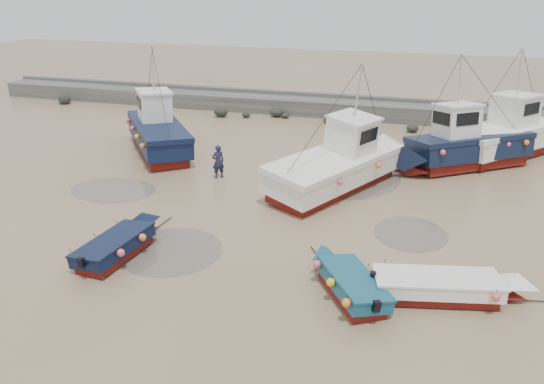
{
  "coord_description": "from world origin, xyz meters",
  "views": [
    {
      "loc": [
        5.62,
        -17.77,
        10.12
      ],
      "look_at": [
        -0.26,
        2.58,
        1.4
      ],
      "focal_mm": 35.0,
      "sensor_mm": 36.0,
      "label": 1
    }
  ],
  "objects_px": {
    "dinghy_1": "(121,241)",
    "person": "(219,178)",
    "dinghy_3": "(449,285)",
    "cabin_boat_0": "(156,129)",
    "cabin_boat_1": "(341,162)",
    "dinghy_2": "(346,278)",
    "cabin_boat_2": "(461,145)",
    "cabin_boat_3": "(509,134)"
  },
  "relations": [
    {
      "from": "dinghy_1",
      "to": "person",
      "type": "height_order",
      "value": "dinghy_1"
    },
    {
      "from": "person",
      "to": "dinghy_3",
      "type": "bearing_deg",
      "value": 101.69
    },
    {
      "from": "dinghy_1",
      "to": "person",
      "type": "distance_m",
      "value": 8.89
    },
    {
      "from": "cabin_boat_0",
      "to": "cabin_boat_1",
      "type": "xyz_separation_m",
      "value": [
        11.87,
        -2.81,
        -0.02
      ]
    },
    {
      "from": "dinghy_2",
      "to": "cabin_boat_0",
      "type": "relative_size",
      "value": 0.53
    },
    {
      "from": "dinghy_2",
      "to": "dinghy_3",
      "type": "relative_size",
      "value": 0.75
    },
    {
      "from": "cabin_boat_2",
      "to": "cabin_boat_3",
      "type": "distance_m",
      "value": 4.29
    },
    {
      "from": "dinghy_1",
      "to": "person",
      "type": "xyz_separation_m",
      "value": [
        0.56,
        8.86,
        -0.55
      ]
    },
    {
      "from": "cabin_boat_0",
      "to": "person",
      "type": "relative_size",
      "value": 4.99
    },
    {
      "from": "cabin_boat_1",
      "to": "cabin_boat_3",
      "type": "height_order",
      "value": "same"
    },
    {
      "from": "dinghy_2",
      "to": "cabin_boat_0",
      "type": "distance_m",
      "value": 18.63
    },
    {
      "from": "dinghy_3",
      "to": "dinghy_1",
      "type": "bearing_deg",
      "value": -100.9
    },
    {
      "from": "cabin_boat_0",
      "to": "cabin_boat_2",
      "type": "relative_size",
      "value": 1.02
    },
    {
      "from": "cabin_boat_0",
      "to": "person",
      "type": "distance_m",
      "value": 6.58
    },
    {
      "from": "dinghy_3",
      "to": "cabin_boat_2",
      "type": "bearing_deg",
      "value": 164.44
    },
    {
      "from": "dinghy_3",
      "to": "cabin_boat_3",
      "type": "relative_size",
      "value": 0.73
    },
    {
      "from": "dinghy_1",
      "to": "cabin_boat_3",
      "type": "height_order",
      "value": "cabin_boat_3"
    },
    {
      "from": "cabin_boat_1",
      "to": "cabin_boat_2",
      "type": "xyz_separation_m",
      "value": [
        5.98,
        4.51,
        0.04
      ]
    },
    {
      "from": "dinghy_3",
      "to": "cabin_boat_1",
      "type": "relative_size",
      "value": 0.6
    },
    {
      "from": "cabin_boat_0",
      "to": "cabin_boat_1",
      "type": "distance_m",
      "value": 12.2
    },
    {
      "from": "dinghy_2",
      "to": "dinghy_1",
      "type": "bearing_deg",
      "value": 144.9
    },
    {
      "from": "dinghy_1",
      "to": "cabin_boat_2",
      "type": "height_order",
      "value": "cabin_boat_2"
    },
    {
      "from": "cabin_boat_3",
      "to": "person",
      "type": "height_order",
      "value": "cabin_boat_3"
    },
    {
      "from": "dinghy_3",
      "to": "cabin_boat_3",
      "type": "height_order",
      "value": "cabin_boat_3"
    },
    {
      "from": "cabin_boat_2",
      "to": "person",
      "type": "height_order",
      "value": "cabin_boat_2"
    },
    {
      "from": "cabin_boat_1",
      "to": "dinghy_1",
      "type": "bearing_deg",
      "value": -99.11
    },
    {
      "from": "dinghy_3",
      "to": "cabin_boat_1",
      "type": "xyz_separation_m",
      "value": [
        -5.15,
        9.25,
        0.76
      ]
    },
    {
      "from": "cabin_boat_3",
      "to": "cabin_boat_1",
      "type": "bearing_deg",
      "value": -97.32
    },
    {
      "from": "cabin_boat_0",
      "to": "cabin_boat_1",
      "type": "bearing_deg",
      "value": -51.26
    },
    {
      "from": "dinghy_1",
      "to": "cabin_boat_3",
      "type": "relative_size",
      "value": 0.64
    },
    {
      "from": "dinghy_3",
      "to": "cabin_boat_3",
      "type": "xyz_separation_m",
      "value": [
        3.65,
        16.99,
        0.79
      ]
    },
    {
      "from": "cabin_boat_3",
      "to": "dinghy_3",
      "type": "bearing_deg",
      "value": -60.77
    },
    {
      "from": "dinghy_3",
      "to": "cabin_boat_2",
      "type": "height_order",
      "value": "cabin_boat_2"
    },
    {
      "from": "dinghy_3",
      "to": "cabin_boat_0",
      "type": "height_order",
      "value": "cabin_boat_0"
    },
    {
      "from": "dinghy_3",
      "to": "cabin_boat_3",
      "type": "distance_m",
      "value": 17.39
    },
    {
      "from": "dinghy_2",
      "to": "cabin_boat_1",
      "type": "relative_size",
      "value": 0.45
    },
    {
      "from": "dinghy_1",
      "to": "dinghy_2",
      "type": "bearing_deg",
      "value": 4.59
    },
    {
      "from": "dinghy_2",
      "to": "cabin_boat_1",
      "type": "xyz_separation_m",
      "value": [
        -1.82,
        9.8,
        0.74
      ]
    },
    {
      "from": "dinghy_1",
      "to": "person",
      "type": "relative_size",
      "value": 3.12
    },
    {
      "from": "cabin_boat_1",
      "to": "cabin_boat_2",
      "type": "height_order",
      "value": "same"
    },
    {
      "from": "person",
      "to": "cabin_boat_3",
      "type": "bearing_deg",
      "value": 167.11
    },
    {
      "from": "dinghy_1",
      "to": "cabin_boat_3",
      "type": "xyz_separation_m",
      "value": [
        15.8,
        17.25,
        0.77
      ]
    }
  ]
}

